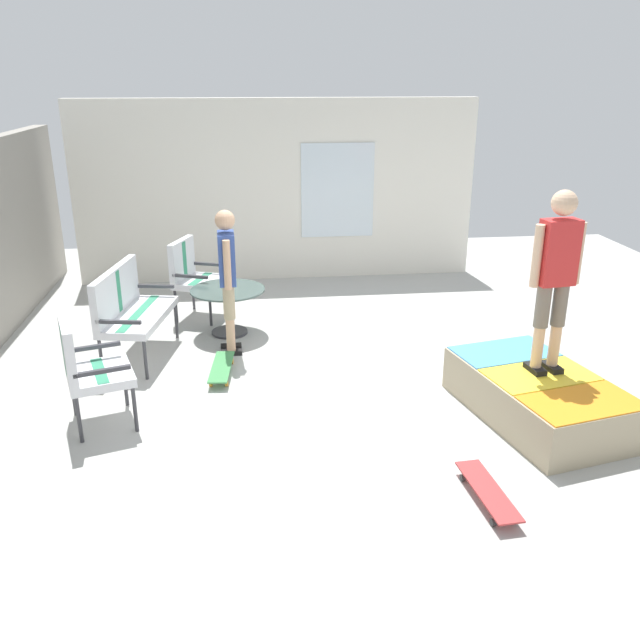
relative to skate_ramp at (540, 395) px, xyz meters
The scene contains 11 objects.
ground_plane 1.96m from the skate_ramp, 57.66° to the left, with size 12.00×12.00×0.10m, color #B2B2AD.
house_facade 5.40m from the skate_ramp, 23.72° to the left, with size 0.23×6.00×2.68m.
skate_ramp is the anchor object (origin of this frame).
patio_bench 4.40m from the skate_ramp, 64.62° to the left, with size 1.33×0.77×1.02m.
patio_chair_near_house 4.61m from the skate_ramp, 46.97° to the left, with size 0.77×0.73×1.02m.
patio_chair_by_wall 4.12m from the skate_ramp, 85.72° to the left, with size 0.76×0.71×1.02m.
patio_table 3.80m from the skate_ramp, 49.47° to the left, with size 0.90×0.90×0.57m.
person_watching 3.50m from the skate_ramp, 56.66° to the left, with size 0.48×0.25×1.64m.
person_skater 1.18m from the skate_ramp, 22.16° to the right, with size 0.27×0.48×1.66m.
skateboard_by_bench 3.21m from the skate_ramp, 66.90° to the left, with size 0.81×0.27×0.10m.
skateboard_spare 1.53m from the skate_ramp, 142.46° to the left, with size 0.81×0.26×0.10m.
Camera 1 is at (-6.25, 1.01, 3.00)m, focal length 37.19 mm.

